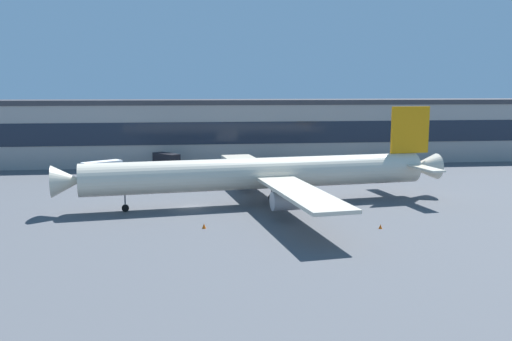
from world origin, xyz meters
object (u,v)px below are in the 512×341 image
Objects in this scene: fuel_truck at (101,168)px; traffic_cone_1 at (380,226)px; crew_van at (276,164)px; follow_me_car at (382,162)px; traffic_cone_0 at (337,211)px; traffic_cone_2 at (204,226)px; airliner at (265,173)px; belt_loader at (220,170)px; catering_truck at (167,161)px.

fuel_truck is 66.33m from traffic_cone_1.
follow_me_car is (26.59, 3.18, -0.37)m from crew_van.
traffic_cone_0 is 0.97× the size of traffic_cone_2.
crew_van is (7.81, 36.15, -3.66)m from airliner.
traffic_cone_1 is (3.41, -9.35, -0.04)m from traffic_cone_0.
airliner is 104.63× the size of traffic_cone_1.
follow_me_car reaches higher than traffic_cone_1.
traffic_cone_0 is 9.96m from traffic_cone_1.
belt_loader is 40.66m from follow_me_car.
belt_loader is (11.81, -6.87, -1.14)m from catering_truck.
traffic_cone_2 is (-4.94, -45.50, -0.80)m from belt_loader.
crew_van reaches higher than belt_loader.
crew_van is (25.03, -1.76, -0.83)m from catering_truck.
traffic_cone_2 is (-20.25, -6.27, 0.01)m from traffic_cone_0.
belt_loader is 25.51m from fuel_truck.
traffic_cone_2 is at bearing -96.19° from belt_loader.
crew_van is 38.95m from fuel_truck.
catering_truck reaches higher than traffic_cone_1.
airliner is 52.41m from follow_me_car.
airliner is at bearing -65.58° from catering_truck.
catering_truck reaches higher than follow_me_car.
traffic_cone_1 is 23.86m from traffic_cone_2.
airliner is 41.73m from catering_truck.
belt_loader is 1.40× the size of follow_me_car.
catering_truck is 1.09× the size of belt_loader.
catering_truck is 0.86× the size of fuel_truck.
crew_van is at bearing 92.71° from traffic_cone_0.
traffic_cone_1 is (18.72, -48.59, -0.84)m from belt_loader.
airliner reaches higher than traffic_cone_0.
traffic_cone_0 is at bearing 110.01° from traffic_cone_1.
follow_me_car is (34.41, 39.33, -4.02)m from airliner.
catering_truck is 11.77× the size of traffic_cone_1.
crew_van reaches higher than traffic_cone_1.
traffic_cone_1 is at bearing -7.44° from traffic_cone_2.
fuel_truck is at bearing -173.68° from crew_van.
catering_truck is 10.51× the size of traffic_cone_0.
belt_loader is at bearing 83.81° from traffic_cone_2.
fuel_truck is (-38.71, -4.29, 0.42)m from crew_van.
fuel_truck is at bearing 178.14° from belt_loader.
airliner is at bearing 127.19° from traffic_cone_1.
traffic_cone_0 is (9.91, -8.20, -4.77)m from airliner.
crew_van is at bearing 21.16° from belt_loader.
follow_me_car is at bearing 62.74° from traffic_cone_0.
belt_loader is at bearing -168.23° from follow_me_car.
crew_van is 26.78m from follow_me_car.
follow_me_car is 6.87× the size of traffic_cone_0.
follow_me_car is at bearing 48.82° from airliner.
catering_truck reaches higher than crew_van.
catering_truck is at bearing 114.42° from airliner.
fuel_truck is 11.94× the size of traffic_cone_2.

